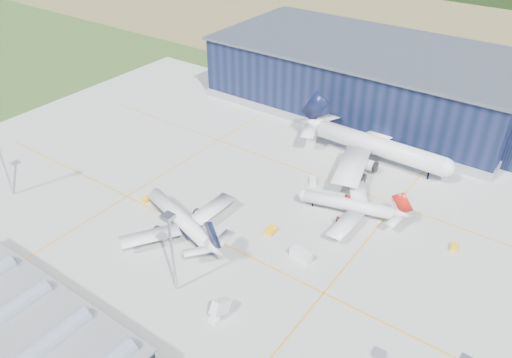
% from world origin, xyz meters
% --- Properties ---
extents(ground, '(600.00, 600.00, 0.00)m').
position_xyz_m(ground, '(0.00, 0.00, 0.00)').
color(ground, '#2B4D1D').
rests_on(ground, ground).
extents(apron, '(220.00, 160.00, 0.08)m').
position_xyz_m(apron, '(0.00, 10.00, 0.03)').
color(apron, '#A9A9A4').
rests_on(apron, ground).
extents(farmland, '(600.00, 220.00, 0.01)m').
position_xyz_m(farmland, '(0.00, 220.00, 0.00)').
color(farmland, olive).
rests_on(farmland, ground).
extents(treeline, '(600.00, 8.00, 8.00)m').
position_xyz_m(treeline, '(0.00, 300.00, 4.00)').
color(treeline, black).
rests_on(treeline, ground).
extents(hangar, '(145.00, 62.00, 26.10)m').
position_xyz_m(hangar, '(2.81, 94.80, 11.62)').
color(hangar, black).
rests_on(hangar, ground).
extents(glass_concourse, '(78.00, 23.00, 8.60)m').
position_xyz_m(glass_concourse, '(-6.45, -60.00, 3.69)').
color(glass_concourse, black).
rests_on(glass_concourse, ground).
extents(light_mast_west, '(2.60, 2.60, 23.00)m').
position_xyz_m(light_mast_west, '(-60.00, -30.00, 15.43)').
color(light_mast_west, '#B4B6BB').
rests_on(light_mast_west, ground).
extents(light_mast_center, '(2.60, 2.60, 23.00)m').
position_xyz_m(light_mast_center, '(10.00, -30.00, 15.43)').
color(light_mast_center, '#B4B6BB').
rests_on(light_mast_center, ground).
extents(airliner_navy, '(46.89, 46.33, 12.38)m').
position_xyz_m(airliner_navy, '(-5.15, -12.00, 6.19)').
color(airliner_navy, white).
rests_on(airliner_navy, ground).
extents(airliner_red, '(41.53, 41.01, 11.10)m').
position_xyz_m(airliner_red, '(29.98, 22.00, 5.55)').
color(airliner_red, white).
rests_on(airliner_red, ground).
extents(airliner_widebody, '(59.44, 58.19, 19.10)m').
position_xyz_m(airliner_widebody, '(24.31, 55.00, 9.55)').
color(airliner_widebody, white).
rests_on(airliner_widebody, ground).
extents(gse_tug_a, '(2.44, 3.81, 1.55)m').
position_xyz_m(gse_tug_a, '(16.43, 1.64, 0.77)').
color(gse_tug_a, yellow).
rests_on(gse_tug_a, ground).
extents(gse_tug_b, '(2.53, 3.30, 1.29)m').
position_xyz_m(gse_tug_b, '(-23.29, -7.81, 0.64)').
color(gse_tug_b, yellow).
rests_on(gse_tug_b, ground).
extents(gse_van_a, '(6.11, 3.21, 2.55)m').
position_xyz_m(gse_van_a, '(28.88, -2.62, 1.28)').
color(gse_van_a, white).
rests_on(gse_van_a, ground).
extents(gse_van_b, '(3.83, 4.65, 1.95)m').
position_xyz_m(gse_van_b, '(13.25, 30.35, 0.97)').
color(gse_van_b, white).
rests_on(gse_van_b, ground).
extents(gse_tug_c, '(2.34, 3.24, 1.30)m').
position_xyz_m(gse_tug_c, '(60.68, 24.91, 0.65)').
color(gse_tug_c, yellow).
rests_on(gse_tug_c, ground).
extents(airstair, '(2.26, 5.26, 3.32)m').
position_xyz_m(airstair, '(23.90, -29.82, 1.66)').
color(airstair, white).
rests_on(airstair, ground).
extents(car_a, '(3.31, 2.37, 1.05)m').
position_xyz_m(car_a, '(4.15, -46.77, 0.52)').
color(car_a, '#99999E').
rests_on(car_a, ground).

